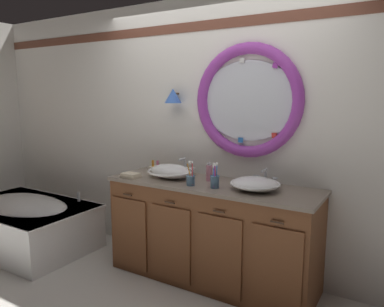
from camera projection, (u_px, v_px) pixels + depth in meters
The scene contains 13 objects.
ground_plane at pixel (184, 287), 3.26m from camera, with size 14.00×14.00×0.00m, color silver.
back_wall_assembly at pixel (219, 132), 3.52m from camera, with size 6.40×0.26×2.60m.
vanity_counter at pixel (211, 232), 3.33m from camera, with size 1.92×0.63×0.91m.
bathtub at pixel (25, 221), 4.09m from camera, with size 1.55×0.97×0.59m.
sink_basin_left at pixel (171, 171), 3.44m from camera, with size 0.44×0.44×0.13m.
sink_basin_right at pixel (255, 184), 3.01m from camera, with size 0.41×0.41×0.11m.
faucet_set_left at pixel (184, 167), 3.64m from camera, with size 0.23×0.13×0.16m.
faucet_set_right at pixel (265, 178), 3.21m from camera, with size 0.22×0.12×0.14m.
toothbrush_holder_left at pixel (191, 180), 3.17m from camera, with size 0.08×0.08×0.22m.
toothbrush_holder_right at pixel (215, 181), 3.08m from camera, with size 0.08×0.08×0.22m.
soap_dispenser at pixel (209, 172), 3.34m from camera, with size 0.06×0.06×0.17m.
folded_hand_towel at pixel (131, 175), 3.48m from camera, with size 0.17×0.12×0.04m.
toiletry_basket at pixel (155, 168), 3.77m from camera, with size 0.13×0.10×0.11m.
Camera 1 is at (1.63, -2.55, 1.70)m, focal length 34.36 mm.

